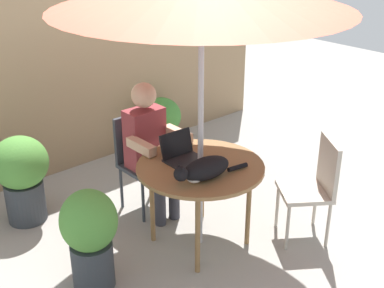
{
  "coord_description": "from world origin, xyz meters",
  "views": [
    {
      "loc": [
        -2.46,
        -2.67,
        2.56
      ],
      "look_at": [
        0.0,
        0.1,
        0.88
      ],
      "focal_mm": 48.06,
      "sensor_mm": 36.0,
      "label": 1
    }
  ],
  "objects_px": {
    "laptop": "(180,152)",
    "cat": "(204,169)",
    "potted_plant_near_fence": "(90,235)",
    "person_seated": "(150,143)",
    "chair_occupied": "(140,154)",
    "chair_empty": "(315,182)",
    "potted_plant_by_chair": "(22,174)",
    "patio_table": "(200,172)",
    "potted_plant_corner": "(161,122)"
  },
  "relations": [
    {
      "from": "laptop",
      "to": "potted_plant_near_fence",
      "type": "xyz_separation_m",
      "value": [
        -0.92,
        -0.08,
        -0.34
      ]
    },
    {
      "from": "cat",
      "to": "potted_plant_near_fence",
      "type": "bearing_deg",
      "value": 159.61
    },
    {
      "from": "chair_empty",
      "to": "potted_plant_by_chair",
      "type": "distance_m",
      "value": 2.53
    },
    {
      "from": "potted_plant_near_fence",
      "to": "person_seated",
      "type": "bearing_deg",
      "value": 29.45
    },
    {
      "from": "patio_table",
      "to": "chair_empty",
      "type": "height_order",
      "value": "chair_empty"
    },
    {
      "from": "potted_plant_near_fence",
      "to": "chair_empty",
      "type": "bearing_deg",
      "value": -21.34
    },
    {
      "from": "patio_table",
      "to": "potted_plant_by_chair",
      "type": "xyz_separation_m",
      "value": [
        -0.93,
        1.3,
        -0.2
      ]
    },
    {
      "from": "chair_empty",
      "to": "potted_plant_corner",
      "type": "distance_m",
      "value": 2.26
    },
    {
      "from": "patio_table",
      "to": "person_seated",
      "type": "xyz_separation_m",
      "value": [
        0.0,
        0.66,
        0.03
      ]
    },
    {
      "from": "chair_empty",
      "to": "potted_plant_near_fence",
      "type": "relative_size",
      "value": 1.12
    },
    {
      "from": "chair_empty",
      "to": "person_seated",
      "type": "xyz_separation_m",
      "value": [
        -0.77,
        1.22,
        0.17
      ]
    },
    {
      "from": "patio_table",
      "to": "potted_plant_corner",
      "type": "xyz_separation_m",
      "value": [
        0.93,
        1.68,
        -0.33
      ]
    },
    {
      "from": "cat",
      "to": "potted_plant_near_fence",
      "type": "distance_m",
      "value": 0.95
    },
    {
      "from": "patio_table",
      "to": "cat",
      "type": "distance_m",
      "value": 0.28
    },
    {
      "from": "chair_empty",
      "to": "potted_plant_corner",
      "type": "xyz_separation_m",
      "value": [
        0.16,
        2.25,
        -0.19
      ]
    },
    {
      "from": "cat",
      "to": "potted_plant_by_chair",
      "type": "height_order",
      "value": "cat"
    },
    {
      "from": "cat",
      "to": "chair_occupied",
      "type": "bearing_deg",
      "value": 82.03
    },
    {
      "from": "cat",
      "to": "potted_plant_near_fence",
      "type": "relative_size",
      "value": 0.81
    },
    {
      "from": "patio_table",
      "to": "potted_plant_near_fence",
      "type": "distance_m",
      "value": 1.0
    },
    {
      "from": "cat",
      "to": "chair_empty",
      "type": "bearing_deg",
      "value": -22.19
    },
    {
      "from": "potted_plant_near_fence",
      "to": "potted_plant_by_chair",
      "type": "height_order",
      "value": "potted_plant_by_chair"
    },
    {
      "from": "laptop",
      "to": "potted_plant_by_chair",
      "type": "height_order",
      "value": "laptop"
    },
    {
      "from": "person_seated",
      "to": "potted_plant_by_chair",
      "type": "height_order",
      "value": "person_seated"
    },
    {
      "from": "cat",
      "to": "potted_plant_by_chair",
      "type": "relative_size",
      "value": 0.8
    },
    {
      "from": "person_seated",
      "to": "chair_occupied",
      "type": "bearing_deg",
      "value": 90.0
    },
    {
      "from": "potted_plant_by_chair",
      "to": "potted_plant_corner",
      "type": "bearing_deg",
      "value": 11.59
    },
    {
      "from": "chair_occupied",
      "to": "person_seated",
      "type": "distance_m",
      "value": 0.23
    },
    {
      "from": "potted_plant_by_chair",
      "to": "potted_plant_corner",
      "type": "height_order",
      "value": "potted_plant_by_chair"
    },
    {
      "from": "potted_plant_corner",
      "to": "potted_plant_near_fence",
      "type": "bearing_deg",
      "value": -140.4
    },
    {
      "from": "potted_plant_near_fence",
      "to": "potted_plant_corner",
      "type": "bearing_deg",
      "value": 39.6
    },
    {
      "from": "patio_table",
      "to": "potted_plant_by_chair",
      "type": "relative_size",
      "value": 1.26
    },
    {
      "from": "laptop",
      "to": "potted_plant_corner",
      "type": "bearing_deg",
      "value": 56.81
    },
    {
      "from": "potted_plant_near_fence",
      "to": "potted_plant_corner",
      "type": "distance_m",
      "value": 2.46
    },
    {
      "from": "laptop",
      "to": "cat",
      "type": "bearing_deg",
      "value": -104.33
    },
    {
      "from": "chair_empty",
      "to": "potted_plant_near_fence",
      "type": "distance_m",
      "value": 1.87
    },
    {
      "from": "cat",
      "to": "potted_plant_corner",
      "type": "height_order",
      "value": "cat"
    },
    {
      "from": "cat",
      "to": "potted_plant_corner",
      "type": "relative_size",
      "value": 1.03
    },
    {
      "from": "laptop",
      "to": "potted_plant_corner",
      "type": "distance_m",
      "value": 1.83
    },
    {
      "from": "potted_plant_near_fence",
      "to": "potted_plant_corner",
      "type": "relative_size",
      "value": 1.28
    },
    {
      "from": "patio_table",
      "to": "potted_plant_near_fence",
      "type": "height_order",
      "value": "potted_plant_near_fence"
    },
    {
      "from": "person_seated",
      "to": "laptop",
      "type": "height_order",
      "value": "person_seated"
    },
    {
      "from": "patio_table",
      "to": "chair_occupied",
      "type": "distance_m",
      "value": 0.83
    },
    {
      "from": "chair_occupied",
      "to": "potted_plant_near_fence",
      "type": "xyz_separation_m",
      "value": [
        -0.96,
        -0.7,
        -0.08
      ]
    },
    {
      "from": "chair_occupied",
      "to": "chair_empty",
      "type": "relative_size",
      "value": 1.0
    },
    {
      "from": "patio_table",
      "to": "cat",
      "type": "bearing_deg",
      "value": -126.64
    },
    {
      "from": "person_seated",
      "to": "potted_plant_by_chair",
      "type": "xyz_separation_m",
      "value": [
        -0.93,
        0.64,
        -0.23
      ]
    },
    {
      "from": "laptop",
      "to": "potted_plant_by_chair",
      "type": "distance_m",
      "value": 1.46
    },
    {
      "from": "laptop",
      "to": "potted_plant_near_fence",
      "type": "distance_m",
      "value": 0.99
    },
    {
      "from": "potted_plant_by_chair",
      "to": "laptop",
      "type": "bearing_deg",
      "value": -51.17
    },
    {
      "from": "chair_occupied",
      "to": "cat",
      "type": "height_order",
      "value": "cat"
    }
  ]
}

